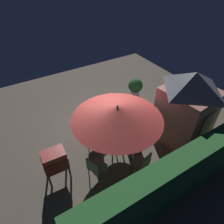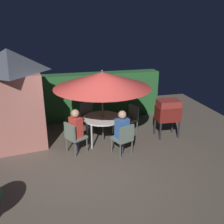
{
  "view_description": "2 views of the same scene",
  "coord_description": "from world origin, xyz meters",
  "px_view_note": "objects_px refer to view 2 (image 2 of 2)",
  "views": [
    {
      "loc": [
        3.02,
        5.23,
        5.6
      ],
      "look_at": [
        0.19,
        0.61,
        1.25
      ],
      "focal_mm": 32.04,
      "sensor_mm": 36.0,
      "label": 1
    },
    {
      "loc": [
        -0.94,
        -5.38,
        3.51
      ],
      "look_at": [
        0.57,
        0.53,
        1.25
      ],
      "focal_mm": 40.25,
      "sensor_mm": 36.0,
      "label": 2
    }
  ],
  "objects_px": {
    "garden_shed": "(13,97)",
    "bbq_grill": "(168,111)",
    "person_in_blue": "(122,127)",
    "person_in_red": "(76,126)",
    "patio_table": "(103,119)",
    "chair_far_side": "(124,137)",
    "chair_toward_hedge": "(131,117)",
    "patio_umbrella": "(102,80)",
    "chair_toward_house": "(88,114)",
    "chair_near_shed": "(74,136)"
  },
  "relations": [
    {
      "from": "chair_near_shed",
      "to": "chair_toward_hedge",
      "type": "height_order",
      "value": "same"
    },
    {
      "from": "patio_umbrella",
      "to": "chair_toward_hedge",
      "type": "height_order",
      "value": "patio_umbrella"
    },
    {
      "from": "bbq_grill",
      "to": "chair_toward_house",
      "type": "relative_size",
      "value": 1.33
    },
    {
      "from": "chair_near_shed",
      "to": "person_in_red",
      "type": "height_order",
      "value": "person_in_red"
    },
    {
      "from": "patio_table",
      "to": "bbq_grill",
      "type": "xyz_separation_m",
      "value": [
        2.03,
        -0.18,
        0.15
      ]
    },
    {
      "from": "person_in_red",
      "to": "garden_shed",
      "type": "bearing_deg",
      "value": 148.07
    },
    {
      "from": "patio_table",
      "to": "chair_toward_hedge",
      "type": "relative_size",
      "value": 1.33
    },
    {
      "from": "bbq_grill",
      "to": "person_in_blue",
      "type": "xyz_separation_m",
      "value": [
        -1.69,
        -0.72,
        -0.06
      ]
    },
    {
      "from": "chair_near_shed",
      "to": "chair_far_side",
      "type": "distance_m",
      "value": 1.37
    },
    {
      "from": "garden_shed",
      "to": "person_in_blue",
      "type": "distance_m",
      "value": 3.23
    },
    {
      "from": "patio_table",
      "to": "chair_toward_house",
      "type": "relative_size",
      "value": 1.33
    },
    {
      "from": "chair_toward_house",
      "to": "person_in_red",
      "type": "xyz_separation_m",
      "value": [
        -0.57,
        -1.52,
        0.26
      ]
    },
    {
      "from": "bbq_grill",
      "to": "chair_toward_hedge",
      "type": "xyz_separation_m",
      "value": [
        -1.01,
        0.6,
        -0.33
      ]
    },
    {
      "from": "patio_table",
      "to": "patio_umbrella",
      "type": "bearing_deg",
      "value": 63.43
    },
    {
      "from": "patio_umbrella",
      "to": "person_in_blue",
      "type": "xyz_separation_m",
      "value": [
        0.34,
        -0.89,
        -1.12
      ]
    },
    {
      "from": "patio_table",
      "to": "person_in_red",
      "type": "relative_size",
      "value": 0.95
    },
    {
      "from": "bbq_grill",
      "to": "person_in_red",
      "type": "relative_size",
      "value": 0.95
    },
    {
      "from": "garden_shed",
      "to": "chair_toward_hedge",
      "type": "relative_size",
      "value": 3.1
    },
    {
      "from": "chair_far_side",
      "to": "chair_toward_hedge",
      "type": "distance_m",
      "value": 1.54
    },
    {
      "from": "chair_toward_hedge",
      "to": "person_in_red",
      "type": "distance_m",
      "value": 2.1
    },
    {
      "from": "garden_shed",
      "to": "bbq_grill",
      "type": "bearing_deg",
      "value": -8.89
    },
    {
      "from": "bbq_grill",
      "to": "chair_near_shed",
      "type": "relative_size",
      "value": 1.33
    },
    {
      "from": "chair_near_shed",
      "to": "person_in_red",
      "type": "distance_m",
      "value": 0.28
    },
    {
      "from": "chair_toward_house",
      "to": "person_in_red",
      "type": "bearing_deg",
      "value": -110.36
    },
    {
      "from": "patio_umbrella",
      "to": "chair_toward_hedge",
      "type": "xyz_separation_m",
      "value": [
        1.02,
        0.42,
        -1.39
      ]
    },
    {
      "from": "patio_table",
      "to": "chair_far_side",
      "type": "distance_m",
      "value": 1.06
    },
    {
      "from": "patio_table",
      "to": "person_in_blue",
      "type": "relative_size",
      "value": 0.95
    },
    {
      "from": "patio_umbrella",
      "to": "garden_shed",
      "type": "bearing_deg",
      "value": 167.98
    },
    {
      "from": "patio_table",
      "to": "garden_shed",
      "type": "bearing_deg",
      "value": 167.98
    },
    {
      "from": "patio_table",
      "to": "chair_far_side",
      "type": "height_order",
      "value": "chair_far_side"
    },
    {
      "from": "chair_far_side",
      "to": "chair_toward_house",
      "type": "distance_m",
      "value": 2.11
    },
    {
      "from": "patio_table",
      "to": "patio_umbrella",
      "type": "height_order",
      "value": "patio_umbrella"
    },
    {
      "from": "garden_shed",
      "to": "bbq_grill",
      "type": "height_order",
      "value": "garden_shed"
    },
    {
      "from": "person_in_blue",
      "to": "patio_umbrella",
      "type": "bearing_deg",
      "value": 110.6
    },
    {
      "from": "patio_umbrella",
      "to": "bbq_grill",
      "type": "bearing_deg",
      "value": -4.97
    },
    {
      "from": "patio_umbrella",
      "to": "chair_toward_hedge",
      "type": "bearing_deg",
      "value": 22.34
    },
    {
      "from": "patio_table",
      "to": "chair_far_side",
      "type": "xyz_separation_m",
      "value": [
        0.37,
        -0.97,
        -0.18
      ]
    },
    {
      "from": "chair_toward_house",
      "to": "chair_far_side",
      "type": "bearing_deg",
      "value": -71.88
    },
    {
      "from": "chair_toward_hedge",
      "to": "chair_near_shed",
      "type": "bearing_deg",
      "value": -153.97
    },
    {
      "from": "garden_shed",
      "to": "chair_near_shed",
      "type": "distance_m",
      "value": 2.1
    },
    {
      "from": "patio_table",
      "to": "person_in_red",
      "type": "xyz_separation_m",
      "value": [
        -0.86,
        -0.49,
        0.08
      ]
    },
    {
      "from": "patio_umbrella",
      "to": "person_in_red",
      "type": "distance_m",
      "value": 1.5
    },
    {
      "from": "chair_toward_hedge",
      "to": "person_in_blue",
      "type": "xyz_separation_m",
      "value": [
        -0.68,
        -1.31,
        0.26
      ]
    },
    {
      "from": "person_in_blue",
      "to": "chair_toward_hedge",
      "type": "bearing_deg",
      "value": 62.46
    },
    {
      "from": "garden_shed",
      "to": "chair_near_shed",
      "type": "bearing_deg",
      "value": -34.21
    },
    {
      "from": "bbq_grill",
      "to": "chair_near_shed",
      "type": "height_order",
      "value": "bbq_grill"
    },
    {
      "from": "chair_toward_house",
      "to": "person_in_blue",
      "type": "relative_size",
      "value": 0.71
    },
    {
      "from": "garden_shed",
      "to": "chair_far_side",
      "type": "xyz_separation_m",
      "value": [
        2.86,
        -1.51,
        -0.9
      ]
    },
    {
      "from": "person_in_red",
      "to": "person_in_blue",
      "type": "height_order",
      "value": "same"
    },
    {
      "from": "person_in_red",
      "to": "chair_toward_hedge",
      "type": "bearing_deg",
      "value": 25.87
    }
  ]
}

